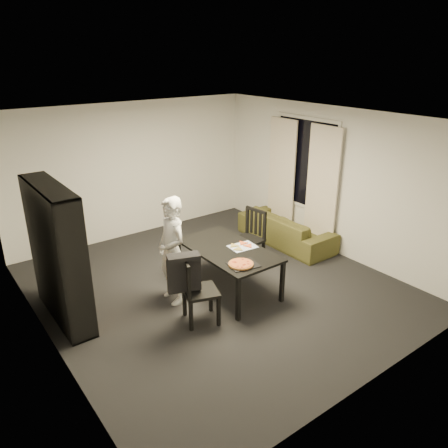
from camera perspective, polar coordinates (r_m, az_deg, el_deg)
room at (r=6.40m, az=-1.07°, el=1.99°), size 5.01×5.51×2.61m
window_pane at (r=8.36m, az=10.54°, el=7.80°), size 0.02×1.40×1.60m
window_frame at (r=8.36m, az=10.52°, el=7.80°), size 0.03×1.52×1.72m
curtain_left at (r=8.06m, az=12.64°, el=4.53°), size 0.03×0.70×2.25m
curtain_right at (r=8.74m, az=7.52°, el=6.21°), size 0.03×0.70×2.25m
bookshelf at (r=6.19m, az=-20.92°, el=-3.71°), size 0.35×1.50×1.90m
dining_table at (r=6.61m, az=0.52°, el=-3.71°), size 0.91×1.64×0.68m
chair_left at (r=5.86m, az=-3.93°, el=-8.15°), size 0.56×0.56×0.95m
chair_right at (r=7.43m, az=3.57°, el=-1.28°), size 0.52×0.52×0.99m
draped_jacket at (r=5.72m, az=-5.26°, el=-6.22°), size 0.46×0.31×0.53m
person at (r=6.28m, az=-6.80°, el=-3.50°), size 0.40×0.60×1.60m
baking_tray at (r=6.10m, az=2.53°, el=-5.33°), size 0.45×0.39×0.01m
pepperoni_pizza at (r=6.07m, az=2.23°, el=-5.23°), size 0.35×0.35×0.03m
kitchen_towel at (r=6.64m, az=2.45°, el=-2.97°), size 0.43×0.34×0.01m
pizza_slices at (r=6.64m, az=2.19°, el=-2.87°), size 0.38×0.32×0.01m
sofa at (r=8.44m, az=8.10°, el=-0.57°), size 0.78×1.99×0.58m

